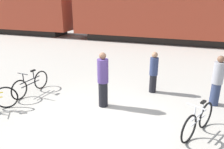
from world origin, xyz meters
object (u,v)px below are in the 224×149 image
bicycle_black (31,84)px  person_in_purple (103,80)px  bicycle_silver (198,121)px  person_in_grey (217,81)px  person_in_navy (154,72)px  freight_train (160,5)px

bicycle_black → person_in_purple: 2.98m
bicycle_silver → person_in_purple: bearing=166.4°
person_in_grey → person_in_navy: person_in_grey is taller
bicycle_black → person_in_navy: bearing=20.8°
freight_train → person_in_navy: freight_train is taller
bicycle_black → person_in_grey: size_ratio=1.06×
freight_train → bicycle_silver: (2.70, -12.51, -2.47)m
bicycle_silver → person_in_navy: size_ratio=0.99×
person_in_grey → person_in_purple: 3.75m
person_in_grey → person_in_navy: (-2.13, 0.38, -0.06)m
person_in_navy → bicycle_silver: bearing=141.4°
bicycle_silver → bicycle_black: size_ratio=0.85×
freight_train → bicycle_black: 12.42m
person_in_navy → bicycle_black: bearing=39.3°
person_in_grey → person_in_purple: size_ratio=0.93×
person_in_purple → person_in_navy: person_in_purple is taller
freight_train → person_in_grey: bearing=-72.6°
bicycle_black → person_in_purple: person_in_purple is taller
person_in_purple → freight_train: bearing=-133.5°
bicycle_black → person_in_navy: size_ratio=1.15×
bicycle_silver → person_in_grey: bearing=73.6°
person_in_purple → person_in_navy: size_ratio=1.17×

